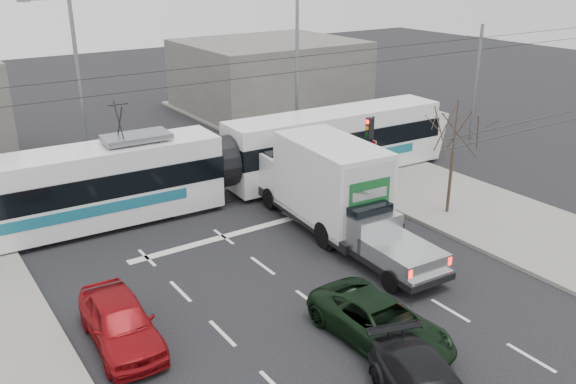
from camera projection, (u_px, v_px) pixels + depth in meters
ground at (350, 287)px, 21.07m from camera, size 120.00×120.00×0.00m
sidewalk_right at (515, 225)px, 25.75m from camera, size 6.00×60.00×0.15m
rails at (215, 198)px, 28.79m from camera, size 60.00×1.60×0.03m
building_right at (269, 75)px, 44.98m from camera, size 12.00×10.00×5.00m
bare_tree at (455, 132)px, 25.61m from camera, size 2.40×2.40×5.00m
traffic_signal at (370, 138)px, 28.48m from camera, size 0.44×0.44×3.60m
street_lamp_near at (294, 64)px, 33.86m from camera, size 2.38×0.25×9.00m
street_lamp_far at (75, 80)px, 29.39m from camera, size 2.38×0.25×9.00m
catenary at (211, 118)px, 27.39m from camera, size 60.00×0.20×7.00m
tram at (221, 163)px, 28.00m from camera, size 24.92×3.63×5.07m
silver_pickup at (372, 234)px, 22.60m from camera, size 2.34×5.94×2.12m
box_truck at (323, 182)px, 25.40m from camera, size 3.23×7.76×3.78m
navy_pickup at (347, 209)px, 24.87m from camera, size 2.52×5.26×2.13m
green_car at (380, 322)px, 17.82m from camera, size 2.29×4.81×1.33m
red_car at (120, 322)px, 17.71m from camera, size 2.01×4.42×1.47m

